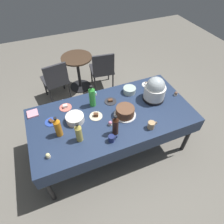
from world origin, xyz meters
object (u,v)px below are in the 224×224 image
(potluck_table, at_px, (112,118))
(dessert_plate_cobalt, at_px, (51,122))
(maroon_chair_left, at_px, (56,79))
(round_cafe_table, at_px, (78,67))
(cupcake_rose, at_px, (110,123))
(dessert_plate_coral, at_px, (65,107))
(cupcake_vanilla, at_px, (95,93))
(coffee_mug_navy, at_px, (112,138))
(cupcake_cocoa, at_px, (48,156))
(soda_bottle_cola, at_px, (115,125))
(coffee_mug_tan, at_px, (151,125))
(soda_bottle_orange_juice, at_px, (58,127))
(maroon_chair_right, at_px, (102,68))
(ceramic_snack_bowl, at_px, (75,118))
(frosted_layer_cake, at_px, (125,112))
(glass_salad_bowl, at_px, (129,90))
(soda_bottle_ginger_ale, at_px, (79,133))
(dessert_plate_white, at_px, (147,84))
(dessert_plate_cream, at_px, (96,116))
(soda_bottle_lime_soda, at_px, (92,97))
(dessert_plate_charcoal, at_px, (110,101))
(slow_cooker, at_px, (155,90))

(potluck_table, bearing_deg, dessert_plate_cobalt, 167.45)
(maroon_chair_left, relative_size, round_cafe_table, 1.18)
(cupcake_rose, bearing_deg, dessert_plate_coral, 131.12)
(dessert_plate_cobalt, height_order, cupcake_vanilla, cupcake_vanilla)
(coffee_mug_navy, height_order, round_cafe_table, coffee_mug_navy)
(cupcake_cocoa, distance_m, soda_bottle_cola, 0.83)
(coffee_mug_tan, xyz_separation_m, maroon_chair_left, (-0.91, 1.86, -0.31))
(soda_bottle_orange_juice, height_order, maroon_chair_right, soda_bottle_orange_juice)
(ceramic_snack_bowl, relative_size, maroon_chair_right, 0.28)
(dessert_plate_cobalt, bearing_deg, soda_bottle_cola, -34.09)
(potluck_table, distance_m, coffee_mug_navy, 0.44)
(frosted_layer_cake, height_order, glass_salad_bowl, frosted_layer_cake)
(potluck_table, bearing_deg, maroon_chair_right, 75.12)
(coffee_mug_tan, distance_m, coffee_mug_navy, 0.53)
(ceramic_snack_bowl, xyz_separation_m, maroon_chair_left, (-0.05, 1.39, -0.31))
(soda_bottle_ginger_ale, bearing_deg, cupcake_vanilla, 58.64)
(dessert_plate_white, distance_m, coffee_mug_tan, 0.87)
(potluck_table, bearing_deg, ceramic_snack_bowl, 171.08)
(dessert_plate_cream, bearing_deg, soda_bottle_orange_juice, -166.96)
(ceramic_snack_bowl, bearing_deg, dessert_plate_white, 14.16)
(coffee_mug_tan, xyz_separation_m, coffee_mug_navy, (-0.53, -0.00, -0.01))
(dessert_plate_cobalt, height_order, cupcake_cocoa, cupcake_cocoa)
(potluck_table, xyz_separation_m, soda_bottle_lime_soda, (-0.18, 0.28, 0.22))
(dessert_plate_charcoal, relative_size, round_cafe_table, 0.24)
(dessert_plate_coral, relative_size, dessert_plate_white, 1.12)
(maroon_chair_right, bearing_deg, dessert_plate_cream, -112.96)
(cupcake_cocoa, distance_m, maroon_chair_right, 2.24)
(cupcake_rose, distance_m, maroon_chair_left, 1.71)
(glass_salad_bowl, relative_size, maroon_chair_right, 0.22)
(ceramic_snack_bowl, height_order, soda_bottle_ginger_ale, soda_bottle_ginger_ale)
(potluck_table, bearing_deg, cupcake_vanilla, 99.54)
(glass_salad_bowl, relative_size, dessert_plate_charcoal, 1.10)
(dessert_plate_charcoal, bearing_deg, slow_cooker, -16.59)
(maroon_chair_left, bearing_deg, coffee_mug_tan, -64.05)
(potluck_table, relative_size, dessert_plate_cream, 12.73)
(dessert_plate_coral, bearing_deg, soda_bottle_cola, -54.81)
(ceramic_snack_bowl, bearing_deg, cupcake_rose, -30.85)
(dessert_plate_cream, xyz_separation_m, cupcake_rose, (0.12, -0.21, 0.02))
(dessert_plate_cobalt, distance_m, dessert_plate_white, 1.54)
(glass_salad_bowl, relative_size, coffee_mug_tan, 1.44)
(frosted_layer_cake, height_order, round_cafe_table, frosted_layer_cake)
(soda_bottle_ginger_ale, bearing_deg, coffee_mug_navy, -24.88)
(dessert_plate_cream, relative_size, cupcake_cocoa, 2.56)
(slow_cooker, bearing_deg, soda_bottle_lime_soda, 166.31)
(soda_bottle_ginger_ale, bearing_deg, cupcake_cocoa, -165.24)
(soda_bottle_lime_soda, bearing_deg, soda_bottle_ginger_ale, -122.97)
(dessert_plate_cream, bearing_deg, cupcake_rose, -60.18)
(dessert_plate_charcoal, bearing_deg, maroon_chair_left, 116.64)
(slow_cooker, xyz_separation_m, soda_bottle_ginger_ale, (-1.19, -0.30, -0.04))
(slow_cooker, relative_size, coffee_mug_navy, 3.16)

